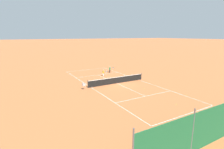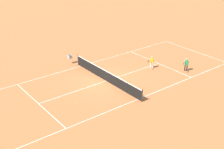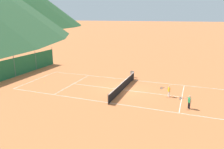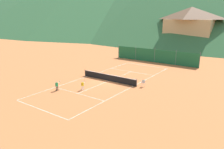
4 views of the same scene
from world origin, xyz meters
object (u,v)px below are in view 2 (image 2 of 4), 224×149
at_px(player_near_service, 186,64).
at_px(tennis_ball_service_box, 38,143).
at_px(tennis_ball_by_net_left, 76,103).
at_px(player_near_baseline, 152,61).
at_px(ball_hopper, 70,57).
at_px(tennis_net, 106,76).
at_px(tennis_ball_far_corner, 213,66).

distance_m(player_near_service, tennis_ball_service_box, 15.76).
xyz_separation_m(player_near_service, tennis_ball_by_net_left, (1.14, 11.26, -0.70)).
xyz_separation_m(player_near_baseline, ball_hopper, (5.70, 5.51, -0.03)).
height_order(tennis_net, tennis_ball_far_corner, tennis_net).
bearing_deg(player_near_service, ball_hopper, 42.96).
distance_m(tennis_net, player_near_baseline, 5.07).
distance_m(tennis_ball_by_net_left, ball_hopper, 7.93).
bearing_deg(tennis_ball_far_corner, player_near_service, 73.58).
bearing_deg(ball_hopper, tennis_net, -174.97).
relative_size(player_near_service, tennis_ball_by_net_left, 19.01).
distance_m(tennis_ball_far_corner, ball_hopper, 13.91).
bearing_deg(player_near_baseline, ball_hopper, 44.06).
distance_m(tennis_net, player_near_service, 7.66).
relative_size(player_near_baseline, tennis_ball_by_net_left, 17.88).
bearing_deg(player_near_service, tennis_ball_by_net_left, 84.20).
bearing_deg(player_near_service, player_near_baseline, 40.23).
xyz_separation_m(player_near_service, tennis_ball_far_corner, (-0.88, -3.00, -0.70)).
distance_m(player_near_baseline, ball_hopper, 7.93).
height_order(tennis_ball_service_box, tennis_ball_by_net_left, same).
height_order(tennis_ball_service_box, tennis_ball_far_corner, same).
height_order(player_near_service, ball_hopper, player_near_service).
bearing_deg(tennis_ball_far_corner, player_near_baseline, 56.72).
bearing_deg(ball_hopper, tennis_ball_service_box, 140.10).
relative_size(player_near_service, tennis_ball_service_box, 19.01).
distance_m(player_near_baseline, tennis_ball_far_corner, 6.08).
distance_m(tennis_ball_service_box, ball_hopper, 12.63).
relative_size(player_near_baseline, ball_hopper, 1.33).
height_order(tennis_ball_service_box, ball_hopper, ball_hopper).
xyz_separation_m(player_near_baseline, tennis_ball_service_box, (-3.98, 13.60, -0.66)).
relative_size(tennis_net, player_near_service, 7.32).
bearing_deg(tennis_ball_by_net_left, player_near_baseline, -82.01).
height_order(player_near_service, tennis_ball_far_corner, player_near_service).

